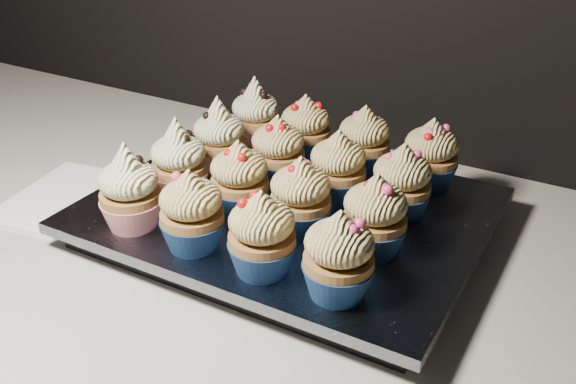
% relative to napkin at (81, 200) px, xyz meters
% --- Properties ---
extents(worktop, '(2.44, 0.64, 0.04)m').
position_rel_napkin_xyz_m(worktop, '(0.01, 0.03, -0.02)').
color(worktop, beige).
rests_on(worktop, cabinet).
extents(napkin, '(0.19, 0.19, 0.00)m').
position_rel_napkin_xyz_m(napkin, '(0.00, 0.00, 0.00)').
color(napkin, white).
rests_on(napkin, worktop).
extents(baking_tray, '(0.39, 0.30, 0.02)m').
position_rel_napkin_xyz_m(baking_tray, '(0.25, 0.07, 0.01)').
color(baking_tray, black).
rests_on(baking_tray, worktop).
extents(foil_lining, '(0.42, 0.33, 0.01)m').
position_rel_napkin_xyz_m(foil_lining, '(0.25, 0.07, 0.03)').
color(foil_lining, silver).
rests_on(foil_lining, baking_tray).
extents(cupcake_0, '(0.06, 0.06, 0.10)m').
position_rel_napkin_xyz_m(cupcake_0, '(0.14, -0.05, 0.07)').
color(cupcake_0, red).
rests_on(cupcake_0, foil_lining).
extents(cupcake_1, '(0.06, 0.06, 0.08)m').
position_rel_napkin_xyz_m(cupcake_1, '(0.21, -0.05, 0.07)').
color(cupcake_1, navy).
rests_on(cupcake_1, foil_lining).
extents(cupcake_2, '(0.06, 0.06, 0.08)m').
position_rel_napkin_xyz_m(cupcake_2, '(0.29, -0.05, 0.07)').
color(cupcake_2, navy).
rests_on(cupcake_2, foil_lining).
extents(cupcake_3, '(0.06, 0.06, 0.08)m').
position_rel_napkin_xyz_m(cupcake_3, '(0.37, -0.05, 0.07)').
color(cupcake_3, navy).
rests_on(cupcake_3, foil_lining).
extents(cupcake_4, '(0.06, 0.06, 0.10)m').
position_rel_napkin_xyz_m(cupcake_4, '(0.14, 0.03, 0.07)').
color(cupcake_4, red).
rests_on(cupcake_4, foil_lining).
extents(cupcake_5, '(0.06, 0.06, 0.08)m').
position_rel_napkin_xyz_m(cupcake_5, '(0.22, 0.03, 0.07)').
color(cupcake_5, navy).
rests_on(cupcake_5, foil_lining).
extents(cupcake_6, '(0.06, 0.06, 0.08)m').
position_rel_napkin_xyz_m(cupcake_6, '(0.29, 0.03, 0.07)').
color(cupcake_6, navy).
rests_on(cupcake_6, foil_lining).
extents(cupcake_7, '(0.06, 0.06, 0.08)m').
position_rel_napkin_xyz_m(cupcake_7, '(0.37, 0.03, 0.07)').
color(cupcake_7, navy).
rests_on(cupcake_7, foil_lining).
extents(cupcake_8, '(0.06, 0.06, 0.10)m').
position_rel_napkin_xyz_m(cupcake_8, '(0.14, 0.10, 0.07)').
color(cupcake_8, red).
rests_on(cupcake_8, foil_lining).
extents(cupcake_9, '(0.06, 0.06, 0.08)m').
position_rel_napkin_xyz_m(cupcake_9, '(0.21, 0.11, 0.07)').
color(cupcake_9, navy).
rests_on(cupcake_9, foil_lining).
extents(cupcake_10, '(0.06, 0.06, 0.08)m').
position_rel_napkin_xyz_m(cupcake_10, '(0.29, 0.10, 0.07)').
color(cupcake_10, navy).
rests_on(cupcake_10, foil_lining).
extents(cupcake_11, '(0.06, 0.06, 0.08)m').
position_rel_napkin_xyz_m(cupcake_11, '(0.37, 0.11, 0.07)').
color(cupcake_11, navy).
rests_on(cupcake_11, foil_lining).
extents(cupcake_12, '(0.06, 0.06, 0.10)m').
position_rel_napkin_xyz_m(cupcake_12, '(0.13, 0.19, 0.07)').
color(cupcake_12, red).
rests_on(cupcake_12, foil_lining).
extents(cupcake_13, '(0.06, 0.06, 0.08)m').
position_rel_napkin_xyz_m(cupcake_13, '(0.21, 0.18, 0.07)').
color(cupcake_13, navy).
rests_on(cupcake_13, foil_lining).
extents(cupcake_14, '(0.06, 0.06, 0.08)m').
position_rel_napkin_xyz_m(cupcake_14, '(0.29, 0.19, 0.07)').
color(cupcake_14, navy).
rests_on(cupcake_14, foil_lining).
extents(cupcake_15, '(0.06, 0.06, 0.08)m').
position_rel_napkin_xyz_m(cupcake_15, '(0.37, 0.19, 0.07)').
color(cupcake_15, navy).
rests_on(cupcake_15, foil_lining).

